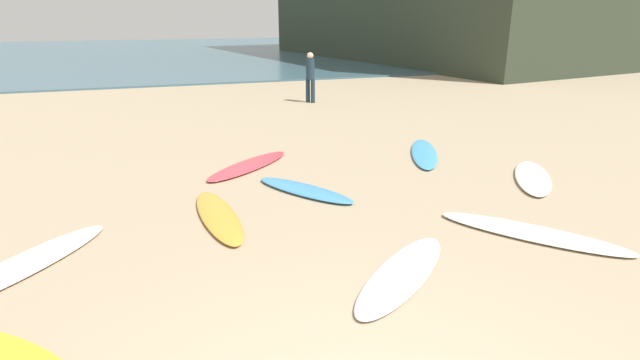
{
  "coord_description": "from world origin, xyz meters",
  "views": [
    {
      "loc": [
        -1.19,
        -2.24,
        2.82
      ],
      "look_at": [
        1.33,
        4.93,
        0.3
      ],
      "focal_mm": 28.19,
      "sensor_mm": 36.0,
      "label": 1
    }
  ],
  "objects_px": {
    "surfboard_9": "(305,190)",
    "beachgoer_near": "(310,75)",
    "surfboard_6": "(249,165)",
    "surfboard_1": "(424,153)",
    "surfboard_5": "(218,216)",
    "surfboard_0": "(402,273)",
    "surfboard_3": "(24,264)",
    "surfboard_8": "(532,233)",
    "surfboard_2": "(533,177)"
  },
  "relations": [
    {
      "from": "surfboard_0",
      "to": "surfboard_9",
      "type": "height_order",
      "value": "surfboard_9"
    },
    {
      "from": "beachgoer_near",
      "to": "surfboard_1",
      "type": "bearing_deg",
      "value": -37.03
    },
    {
      "from": "beachgoer_near",
      "to": "surfboard_2",
      "type": "bearing_deg",
      "value": -31.25
    },
    {
      "from": "surfboard_3",
      "to": "surfboard_6",
      "type": "height_order",
      "value": "surfboard_6"
    },
    {
      "from": "surfboard_8",
      "to": "surfboard_0",
      "type": "bearing_deg",
      "value": -26.74
    },
    {
      "from": "surfboard_1",
      "to": "surfboard_3",
      "type": "relative_size",
      "value": 1.0
    },
    {
      "from": "surfboard_1",
      "to": "surfboard_3",
      "type": "bearing_deg",
      "value": 48.96
    },
    {
      "from": "surfboard_9",
      "to": "beachgoer_near",
      "type": "height_order",
      "value": "beachgoer_near"
    },
    {
      "from": "surfboard_2",
      "to": "surfboard_1",
      "type": "bearing_deg",
      "value": -28.12
    },
    {
      "from": "surfboard_2",
      "to": "surfboard_5",
      "type": "distance_m",
      "value": 5.58
    },
    {
      "from": "surfboard_8",
      "to": "surfboard_9",
      "type": "bearing_deg",
      "value": -85.55
    },
    {
      "from": "surfboard_8",
      "to": "beachgoer_near",
      "type": "xyz_separation_m",
      "value": [
        0.54,
        11.09,
        0.87
      ]
    },
    {
      "from": "surfboard_3",
      "to": "surfboard_5",
      "type": "xyz_separation_m",
      "value": [
        2.37,
        0.72,
        0.01
      ]
    },
    {
      "from": "surfboard_0",
      "to": "surfboard_1",
      "type": "xyz_separation_m",
      "value": [
        2.89,
        4.43,
        0.01
      ]
    },
    {
      "from": "surfboard_3",
      "to": "surfboard_9",
      "type": "distance_m",
      "value": 4.13
    },
    {
      "from": "surfboard_0",
      "to": "beachgoer_near",
      "type": "bearing_deg",
      "value": 126.45
    },
    {
      "from": "surfboard_5",
      "to": "surfboard_6",
      "type": "height_order",
      "value": "surfboard_5"
    },
    {
      "from": "beachgoer_near",
      "to": "surfboard_3",
      "type": "bearing_deg",
      "value": -73.18
    },
    {
      "from": "surfboard_2",
      "to": "surfboard_8",
      "type": "bearing_deg",
      "value": 85.23
    },
    {
      "from": "surfboard_2",
      "to": "surfboard_3",
      "type": "relative_size",
      "value": 0.88
    },
    {
      "from": "surfboard_5",
      "to": "surfboard_8",
      "type": "height_order",
      "value": "surfboard_5"
    },
    {
      "from": "surfboard_5",
      "to": "surfboard_9",
      "type": "bearing_deg",
      "value": -160.25
    },
    {
      "from": "surfboard_2",
      "to": "surfboard_3",
      "type": "xyz_separation_m",
      "value": [
        -7.96,
        -0.67,
        -0.01
      ]
    },
    {
      "from": "surfboard_1",
      "to": "beachgoer_near",
      "type": "bearing_deg",
      "value": -61.14
    },
    {
      "from": "surfboard_3",
      "to": "surfboard_8",
      "type": "bearing_deg",
      "value": 28.38
    },
    {
      "from": "surfboard_1",
      "to": "surfboard_5",
      "type": "xyz_separation_m",
      "value": [
        -4.6,
        -2.04,
        0.0
      ]
    },
    {
      "from": "surfboard_1",
      "to": "surfboard_5",
      "type": "distance_m",
      "value": 5.03
    },
    {
      "from": "surfboard_2",
      "to": "surfboard_9",
      "type": "relative_size",
      "value": 1.08
    },
    {
      "from": "surfboard_6",
      "to": "beachgoer_near",
      "type": "xyz_separation_m",
      "value": [
        3.48,
        6.71,
        0.87
      ]
    },
    {
      "from": "surfboard_2",
      "to": "surfboard_8",
      "type": "height_order",
      "value": "surfboard_2"
    },
    {
      "from": "surfboard_2",
      "to": "surfboard_0",
      "type": "bearing_deg",
      "value": 67.8
    },
    {
      "from": "surfboard_1",
      "to": "surfboard_6",
      "type": "height_order",
      "value": "surfboard_1"
    },
    {
      "from": "surfboard_0",
      "to": "surfboard_2",
      "type": "distance_m",
      "value": 4.52
    },
    {
      "from": "surfboard_0",
      "to": "surfboard_5",
      "type": "bearing_deg",
      "value": 175.31
    },
    {
      "from": "surfboard_0",
      "to": "surfboard_5",
      "type": "height_order",
      "value": "surfboard_5"
    },
    {
      "from": "surfboard_6",
      "to": "surfboard_1",
      "type": "bearing_deg",
      "value": -136.54
    },
    {
      "from": "surfboard_0",
      "to": "surfboard_2",
      "type": "height_order",
      "value": "surfboard_2"
    },
    {
      "from": "surfboard_0",
      "to": "surfboard_3",
      "type": "height_order",
      "value": "surfboard_0"
    },
    {
      "from": "surfboard_5",
      "to": "surfboard_8",
      "type": "bearing_deg",
      "value": 149.41
    },
    {
      "from": "surfboard_3",
      "to": "surfboard_5",
      "type": "bearing_deg",
      "value": 56.75
    },
    {
      "from": "surfboard_5",
      "to": "surfboard_6",
      "type": "relative_size",
      "value": 0.95
    },
    {
      "from": "surfboard_2",
      "to": "surfboard_9",
      "type": "height_order",
      "value": "same"
    },
    {
      "from": "surfboard_3",
      "to": "surfboard_9",
      "type": "bearing_deg",
      "value": 59.26
    },
    {
      "from": "surfboard_1",
      "to": "beachgoer_near",
      "type": "relative_size",
      "value": 1.48
    },
    {
      "from": "surfboard_2",
      "to": "surfboard_6",
      "type": "xyz_separation_m",
      "value": [
        -4.65,
        2.44,
        -0.0
      ]
    },
    {
      "from": "surfboard_9",
      "to": "beachgoer_near",
      "type": "xyz_separation_m",
      "value": [
        2.9,
        8.45,
        0.86
      ]
    },
    {
      "from": "surfboard_1",
      "to": "surfboard_0",
      "type": "bearing_deg",
      "value": 84.25
    },
    {
      "from": "surfboard_1",
      "to": "surfboard_3",
      "type": "height_order",
      "value": "surfboard_1"
    },
    {
      "from": "surfboard_5",
      "to": "surfboard_8",
      "type": "relative_size",
      "value": 0.89
    },
    {
      "from": "surfboard_3",
      "to": "surfboard_5",
      "type": "relative_size",
      "value": 1.1
    }
  ]
}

